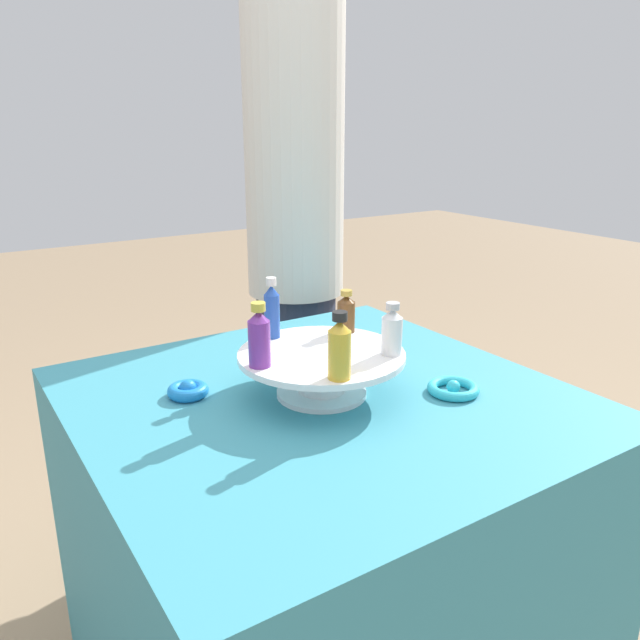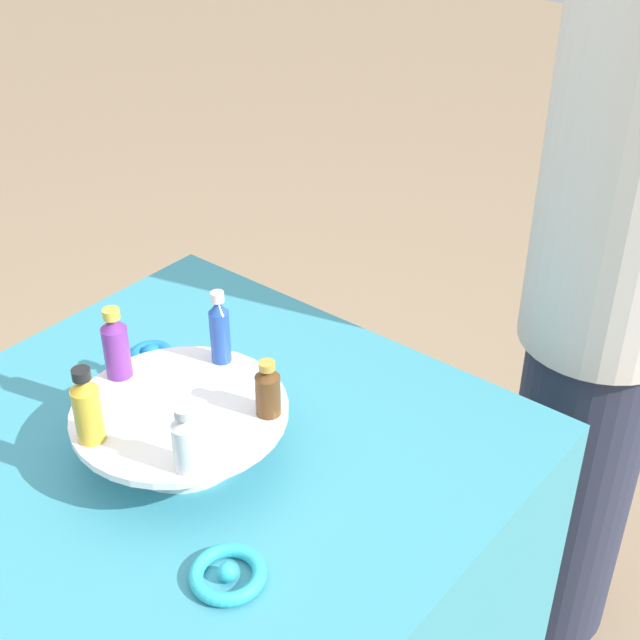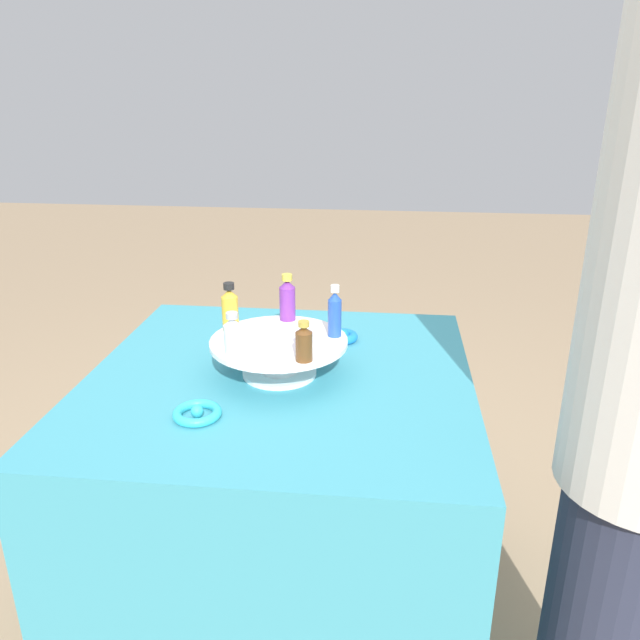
# 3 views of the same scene
# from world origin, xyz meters

# --- Properties ---
(ground_plane) EXTENTS (12.00, 12.00, 0.00)m
(ground_plane) POSITION_xyz_m (0.00, 0.00, 0.00)
(ground_plane) COLOR #997F60
(party_table) EXTENTS (0.92, 0.92, 0.74)m
(party_table) POSITION_xyz_m (0.00, 0.00, 0.37)
(party_table) COLOR teal
(party_table) RESTS_ON ground_plane
(display_stand) EXTENTS (0.33, 0.33, 0.09)m
(display_stand) POSITION_xyz_m (0.00, 0.00, 0.80)
(display_stand) COLOR white
(display_stand) RESTS_ON party_table
(bottle_blue) EXTENTS (0.03, 0.03, 0.13)m
(bottle_blue) POSITION_xyz_m (-0.04, 0.13, 0.89)
(bottle_blue) COLOR #234CAD
(bottle_blue) RESTS_ON display_stand
(bottle_purple) EXTENTS (0.04, 0.04, 0.12)m
(bottle_purple) POSITION_xyz_m (-0.13, 0.00, 0.88)
(bottle_purple) COLOR #702D93
(bottle_purple) RESTS_ON display_stand
(bottle_gold) EXTENTS (0.04, 0.04, 0.12)m
(bottle_gold) POSITION_xyz_m (-0.05, -0.13, 0.88)
(bottle_gold) COLOR gold
(bottle_gold) RESTS_ON display_stand
(bottle_clear) EXTENTS (0.04, 0.04, 0.10)m
(bottle_clear) POSITION_xyz_m (0.11, -0.08, 0.88)
(bottle_clear) COLOR silver
(bottle_clear) RESTS_ON display_stand
(bottle_brown) EXTENTS (0.04, 0.04, 0.09)m
(bottle_brown) POSITION_xyz_m (0.11, 0.08, 0.87)
(bottle_brown) COLOR brown
(bottle_brown) RESTS_ON display_stand
(ribbon_bow_teal) EXTENTS (0.10, 0.10, 0.03)m
(ribbon_bow_teal) POSITION_xyz_m (0.22, -0.14, 0.75)
(ribbon_bow_teal) COLOR #2DB7CC
(ribbon_bow_teal) RESTS_ON party_table
(ribbon_bow_blue) EXTENTS (0.08, 0.08, 0.03)m
(ribbon_bow_blue) POSITION_xyz_m (-0.22, 0.14, 0.75)
(ribbon_bow_blue) COLOR blue
(ribbon_bow_blue) RESTS_ON party_table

